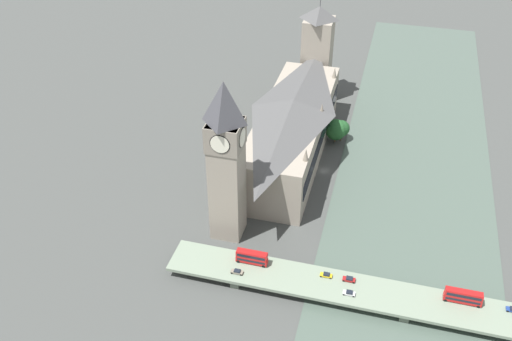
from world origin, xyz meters
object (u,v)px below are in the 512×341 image
Objects in this scene: road_bridge at (406,301)px; car_northbound_mid at (349,279)px; victoria_tower at (317,53)px; double_decker_bus_mid at (252,257)px; parliament_hall at (293,129)px; car_southbound_mid at (326,275)px; clock_tower at (226,158)px; double_decker_bus_rear at (463,296)px; car_southbound_extra at (349,293)px; car_southbound_lead at (237,272)px.

car_northbound_mid is at bearing -9.45° from road_bridge.
victoria_tower is 4.82× the size of double_decker_bus_mid.
parliament_hall reaches higher than car_southbound_mid.
road_bridge is at bearing 170.55° from car_northbound_mid.
double_decker_bus_mid is (-13.99, 17.97, -26.43)m from clock_tower.
double_decker_bus_rear is (-17.02, -3.29, 3.55)m from road_bridge.
road_bridge is 13.57× the size of double_decker_bus_rear.
clock_tower reaches higher than car_northbound_mid.
victoria_tower is at bearing -89.94° from parliament_hall.
car_southbound_extra is at bearing 170.58° from double_decker_bus_mid.
road_bridge is (-54.15, 134.55, -20.82)m from victoria_tower.
parliament_hall is 7.90× the size of double_decker_bus_rear.
parliament_hall is 8.49× the size of double_decker_bus_mid.
car_southbound_lead is (36.87, 6.32, -0.03)m from car_northbound_mid.
double_decker_bus_rear is (-83.26, 17.52, -26.49)m from clock_tower.
car_southbound_mid is at bearing -179.38° from double_decker_bus_mid.
car_southbound_lead is (3.53, 6.01, -2.08)m from double_decker_bus_mid.
car_northbound_mid is 7.62m from car_southbound_mid.
car_southbound_mid is (-27.61, 131.43, -19.32)m from victoria_tower.
double_decker_bus_rear is 2.94× the size of car_southbound_extra.
double_decker_bus_mid is at bearing 0.62° from car_southbound_mid.
clock_tower is 38.69m from car_southbound_lead.
car_southbound_mid is at bearing 0.23° from car_northbound_mid.
victoria_tower is at bearing -74.99° from car_northbound_mid.
double_decker_bus_mid is 7.28m from car_southbound_lead.
car_southbound_mid is (26.54, -3.12, 1.51)m from road_bridge.
victoria_tower reaches higher than car_southbound_mid.
road_bridge is at bearing 173.30° from car_southbound_mid.
victoria_tower is 146.52m from road_bridge.
car_southbound_lead is at bearing 3.25° from road_bridge.
parliament_hall is at bearing -45.97° from double_decker_bus_rear.
car_northbound_mid is at bearing 0.23° from double_decker_bus_rear.
double_decker_bus_rear is (-69.27, -0.45, -0.07)m from double_decker_bus_mid.
double_decker_bus_mid is at bearing -9.42° from car_southbound_extra.
clock_tower reaches higher than double_decker_bus_rear.
car_northbound_mid is (35.94, 0.14, -1.98)m from double_decker_bus_rear.
car_southbound_lead is (-10.46, 23.98, -28.50)m from clock_tower.
double_decker_bus_mid is 2.74× the size of car_southbound_extra.
parliament_hall is at bearing -54.86° from road_bridge.
parliament_hall is at bearing -91.22° from car_southbound_lead.
car_southbound_mid is at bearing -6.70° from road_bridge.
car_southbound_lead is (72.80, 6.46, -2.01)m from double_decker_bus_rear.
parliament_hall is 23.27× the size of car_southbound_extra.
parliament_hall is at bearing 90.06° from victoria_tower.
double_decker_bus_mid is 0.93× the size of double_decker_bus_rear.
parliament_hall is 0.58× the size of road_bridge.
double_decker_bus_rear is at bearing 118.47° from victoria_tower.
clock_tower is 52.00m from car_southbound_mid.
clock_tower is at bearing -17.44° from road_bridge.
car_southbound_mid is at bearing -35.18° from car_southbound_extra.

